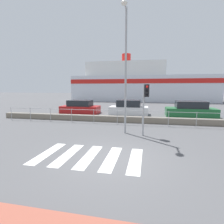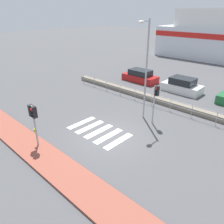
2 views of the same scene
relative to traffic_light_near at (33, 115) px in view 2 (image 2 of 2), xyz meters
name	(u,v)px [view 2 (image 2 of 2)]	position (x,y,z in m)	size (l,w,h in m)	color
ground_plane	(109,136)	(2.30, 3.72, -2.07)	(160.00, 160.00, 0.00)	#4C4C4F
sidewalk_brick	(54,165)	(2.30, -0.38, -2.01)	(24.00, 1.80, 0.12)	#934C3D
crosswalk	(99,131)	(1.37, 3.72, -2.07)	(4.05, 2.40, 0.01)	silver
seawall	(166,102)	(2.30, 10.85, -1.85)	(22.08, 0.55, 0.45)	slate
harbor_fence	(161,100)	(2.30, 9.98, -1.37)	(19.91, 0.04, 1.06)	#9EA0A3
traffic_light_near	(33,115)	(0.00, 0.00, 0.00)	(0.58, 0.41, 2.66)	#9EA0A3
traffic_light_far	(156,96)	(3.44, 7.20, 0.02)	(0.34, 0.32, 2.85)	#9EA0A3
streetlamp	(145,62)	(2.29, 7.37, 2.19)	(0.32, 1.15, 7.00)	#9EA0A3
parked_car_red	(140,76)	(-3.46, 14.87, -1.49)	(4.02, 1.80, 1.37)	#B21919
parked_car_white	(182,86)	(1.71, 14.87, -1.45)	(3.82, 1.87, 1.46)	silver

